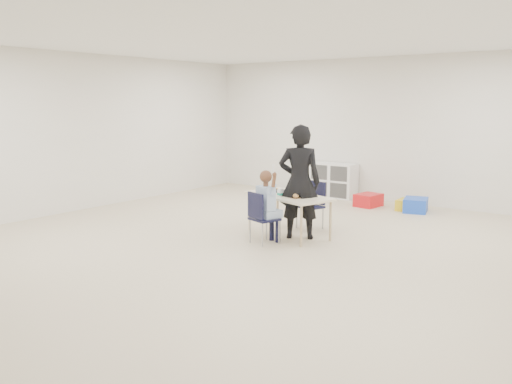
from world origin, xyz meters
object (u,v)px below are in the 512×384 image
Objects in this scene: adult at (299,182)px; table at (288,215)px; chair_near at (265,218)px; child at (265,203)px; cubby_shelf at (324,179)px.

table is at bearing -37.94° from adult.
chair_near is 0.21m from child.
chair_near is 4.05m from cubby_shelf.
adult is at bearing 85.06° from child.
child is 0.82× the size of cubby_shelf.
chair_near is at bearing -74.73° from table.
cubby_shelf reaches higher than table.
child is at bearing 38.40° from adult.
chair_near is 0.52× the size of cubby_shelf.
adult is (0.22, 0.54, 0.24)m from child.
adult is (1.49, -3.31, 0.46)m from cubby_shelf.
adult reaches higher than cubby_shelf.
chair_near is at bearing -71.75° from cubby_shelf.
child is at bearing 0.00° from chair_near.
table is at bearing 105.27° from chair_near.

